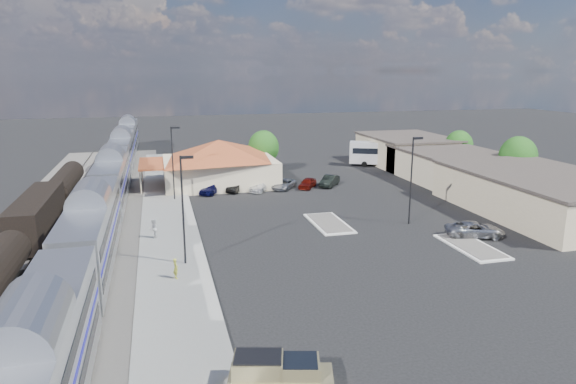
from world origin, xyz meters
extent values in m
plane|color=black|center=(0.00, 0.00, 0.00)|extent=(280.00, 280.00, 0.00)
cube|color=#4C4944|center=(-21.00, 8.00, 0.06)|extent=(16.00, 100.00, 0.12)
cube|color=gray|center=(-12.00, 6.00, 0.09)|extent=(5.50, 92.00, 0.18)
cube|color=silver|center=(-18.00, -5.02, 3.05)|extent=(3.00, 20.00, 5.00)
cube|color=black|center=(-18.00, -5.02, 0.30)|extent=(2.20, 16.00, 0.60)
cube|color=silver|center=(-18.00, 15.98, 3.05)|extent=(3.00, 20.00, 5.00)
cube|color=black|center=(-18.00, 15.98, 0.30)|extent=(2.20, 16.00, 0.60)
cube|color=silver|center=(-18.00, 36.98, 3.05)|extent=(3.00, 20.00, 5.00)
cube|color=black|center=(-18.00, 36.98, 0.30)|extent=(2.20, 16.00, 0.60)
cube|color=silver|center=(-18.00, 57.98, 3.05)|extent=(3.00, 20.00, 5.00)
cube|color=black|center=(-18.00, 57.98, 0.30)|extent=(2.20, 16.00, 0.60)
cube|color=black|center=(-24.00, 4.72, 2.20)|extent=(2.80, 14.00, 3.60)
cube|color=black|center=(-24.00, 4.72, 0.30)|extent=(2.20, 12.00, 0.60)
cylinder|color=black|center=(-24.00, 20.72, 2.10)|extent=(2.80, 14.00, 2.80)
cube|color=black|center=(-24.00, 20.72, 0.30)|extent=(2.20, 12.00, 0.60)
cube|color=beige|center=(-4.50, 24.00, 1.80)|extent=(15.00, 12.00, 3.60)
pyramid|color=#964320|center=(-4.50, 24.00, 4.90)|extent=(15.30, 12.24, 2.60)
cube|color=#964320|center=(-13.60, 24.00, 3.30)|extent=(3.20, 9.60, 0.25)
cube|color=#C6B28C|center=(28.00, 0.00, 2.10)|extent=(14.00, 22.00, 4.20)
cube|color=#3F3833|center=(28.00, 0.00, 4.35)|extent=(14.40, 22.40, 0.30)
cube|color=#C6B28C|center=(28.00, 18.00, 2.00)|extent=(12.00, 18.00, 4.00)
cube|color=#3F3833|center=(28.00, 18.00, 4.15)|extent=(12.40, 18.40, 0.30)
cube|color=#C6B28C|center=(28.00, 32.00, 2.25)|extent=(12.00, 16.00, 4.50)
cube|color=#3F3833|center=(28.00, 32.00, 4.65)|extent=(12.40, 16.40, 0.30)
cube|color=silver|center=(4.00, 2.00, 0.07)|extent=(3.30, 7.50, 0.15)
cube|color=#4C4944|center=(4.00, 2.00, 0.16)|extent=(2.70, 6.90, 0.10)
cube|color=silver|center=(14.00, -8.00, 0.07)|extent=(3.30, 7.50, 0.15)
cube|color=#4C4944|center=(14.00, -8.00, 0.16)|extent=(2.70, 6.90, 0.10)
cylinder|color=black|center=(-11.00, -6.00, 4.50)|extent=(0.16, 0.16, 9.00)
cube|color=black|center=(-10.50, -6.00, 8.85)|extent=(1.00, 0.25, 0.22)
cylinder|color=black|center=(-11.00, 16.00, 4.50)|extent=(0.16, 0.16, 9.00)
cube|color=black|center=(-10.50, 16.00, 8.85)|extent=(1.00, 0.25, 0.22)
cylinder|color=black|center=(12.00, 0.00, 4.50)|extent=(0.16, 0.16, 9.00)
cube|color=black|center=(12.50, 0.00, 8.85)|extent=(1.00, 0.25, 0.22)
cylinder|color=#382314|center=(34.00, 12.00, 1.43)|extent=(0.30, 0.30, 2.86)
ellipsoid|color=#174914|center=(34.00, 12.00, 4.23)|extent=(4.94, 4.94, 5.46)
cylinder|color=#382314|center=(34.00, 26.00, 1.28)|extent=(0.30, 0.30, 2.55)
ellipsoid|color=#174914|center=(34.00, 26.00, 3.77)|extent=(4.41, 4.41, 4.87)
cylinder|color=#382314|center=(3.00, 30.00, 1.36)|extent=(0.30, 0.30, 2.73)
ellipsoid|color=#174914|center=(3.00, 30.00, 4.03)|extent=(4.71, 4.71, 5.21)
cube|color=tan|center=(-7.42, -24.16, 0.51)|extent=(5.40, 3.11, 0.83)
cube|color=tan|center=(-7.42, -24.16, 1.16)|extent=(2.32, 2.20, 0.88)
cube|color=tan|center=(-7.42, -24.16, 1.25)|extent=(2.82, 2.33, 1.02)
cylinder|color=black|center=(-5.63, -23.77, 0.33)|extent=(0.71, 0.42, 0.67)
cylinder|color=black|center=(-8.78, -22.93, 0.33)|extent=(0.71, 0.42, 0.67)
imported|color=gray|center=(16.02, -5.49, 0.75)|extent=(5.89, 3.82, 1.51)
cube|color=white|center=(24.00, 30.86, 2.21)|extent=(12.36, 7.46, 3.50)
cube|color=black|center=(24.00, 30.86, 2.63)|extent=(11.48, 7.09, 0.93)
cylinder|color=black|center=(27.46, 28.00, 0.46)|extent=(0.97, 0.66, 0.93)
cylinder|color=black|center=(28.44, 30.20, 0.46)|extent=(0.97, 0.66, 0.93)
cylinder|color=black|center=(20.13, 31.26, 0.46)|extent=(0.97, 0.66, 0.93)
cylinder|color=black|center=(21.11, 33.46, 0.46)|extent=(0.97, 0.66, 0.93)
imported|color=#DBDC44|center=(-11.87, -9.02, 0.97)|extent=(0.53, 0.67, 1.59)
imported|color=silver|center=(-13.47, 1.25, 1.08)|extent=(0.76, 0.94, 1.80)
imported|color=#0C0E3F|center=(-6.17, 18.58, 0.75)|extent=(3.98, 4.60, 1.50)
imported|color=black|center=(-2.97, 18.88, 0.65)|extent=(3.27, 4.11, 1.31)
imported|color=white|center=(0.23, 18.58, 0.65)|extent=(4.19, 4.69, 1.31)
imported|color=gray|center=(3.43, 18.88, 0.65)|extent=(4.53, 5.07, 1.31)
imported|color=maroon|center=(6.63, 18.58, 0.68)|extent=(3.59, 4.22, 1.37)
imported|color=black|center=(9.83, 18.88, 0.74)|extent=(4.00, 4.52, 1.48)
camera|label=1|loc=(-12.68, -46.00, 15.37)|focal=32.00mm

